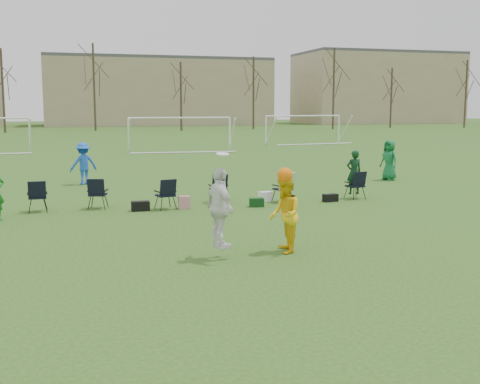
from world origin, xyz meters
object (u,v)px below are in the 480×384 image
object	(u,v)px
goal_mid	(180,124)
goal_right	(304,121)
center_contest	(257,211)
fielder_blue	(83,164)
fielder_green_far	(389,160)

from	to	relation	value
goal_mid	goal_right	xyz separation A→B (m)	(12.00, 6.00, 0.00)
goal_mid	center_contest	bearing A→B (deg)	-93.56
fielder_blue	goal_mid	xyz separation A→B (m)	(7.29, 17.41, 1.06)
fielder_blue	goal_right	world-z (taller)	goal_right
fielder_green_far	center_contest	distance (m)	14.77
fielder_green_far	goal_right	size ratio (longest dim) A/B	0.24
fielder_blue	goal_right	bearing A→B (deg)	-146.68
fielder_green_far	goal_right	xyz separation A→B (m)	(6.43, 25.60, 1.05)
goal_mid	fielder_green_far	bearing A→B (deg)	-70.14
center_contest	goal_mid	bearing A→B (deg)	82.44
center_contest	goal_mid	xyz separation A→B (m)	(4.08, 30.79, 0.96)
fielder_blue	fielder_green_far	bearing A→B (deg)	153.16
center_contest	goal_right	world-z (taller)	goal_right
fielder_green_far	center_contest	xyz separation A→B (m)	(-9.65, -11.18, 0.09)
fielder_green_far	center_contest	bearing A→B (deg)	-59.54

